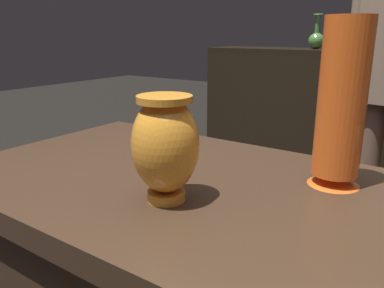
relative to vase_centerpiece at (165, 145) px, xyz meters
name	(u,v)px	position (x,y,z in m)	size (l,w,h in m)	color
vase_centerpiece	(165,145)	(0.00, 0.00, 0.00)	(0.12, 0.12, 0.20)	orange
vase_tall_behind	(341,106)	(0.24, 0.26, 0.06)	(0.10, 0.10, 0.34)	#E55B1E
shelf_vase_left	(317,38)	(-0.48, 2.33, 0.16)	(0.11, 0.11, 0.24)	#477A38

